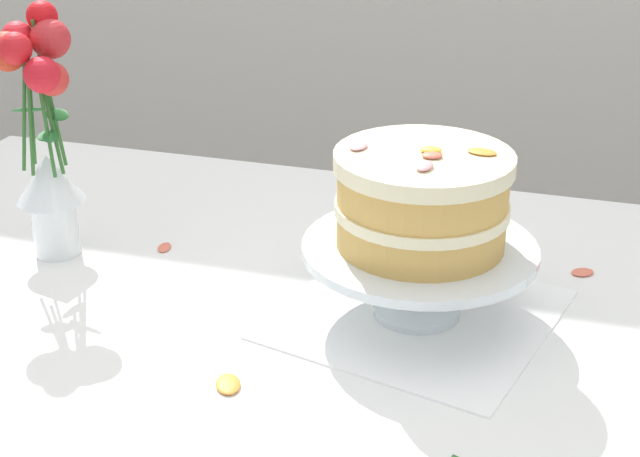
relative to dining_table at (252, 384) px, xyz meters
The scene contains 8 objects.
dining_table is the anchor object (origin of this frame).
linen_napkin 0.23m from the dining_table, 21.79° to the left, with size 0.32×0.32×0.00m, color white.
cake_stand 0.27m from the dining_table, 21.79° to the left, with size 0.29×0.29×0.10m.
layer_cake 0.33m from the dining_table, 21.79° to the left, with size 0.21×0.21×0.12m.
flower_vase 0.44m from the dining_table, 162.90° to the left, with size 0.11×0.10×0.35m.
loose_petal_1 0.48m from the dining_table, 33.01° to the left, with size 0.03×0.02×0.01m, color #E56B51.
loose_petal_2 0.17m from the dining_table, 79.06° to the right, with size 0.04×0.03×0.01m, color orange.
loose_petal_3 0.27m from the dining_table, 140.42° to the left, with size 0.03×0.02×0.00m, color #E56B51.
Camera 1 is at (0.37, -0.96, 1.33)m, focal length 51.92 mm.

